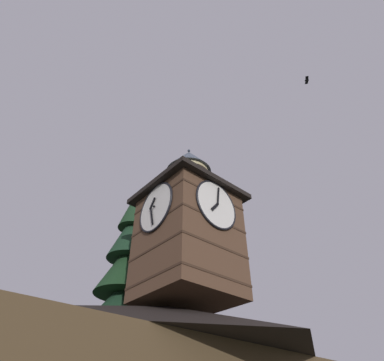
{
  "coord_description": "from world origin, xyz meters",
  "views": [
    {
      "loc": [
        9.63,
        11.25,
        1.98
      ],
      "look_at": [
        0.83,
        1.08,
        12.35
      ],
      "focal_mm": 30.42,
      "sensor_mm": 36.0,
      "label": 1
    }
  ],
  "objects_px": {
    "clock_tower": "(188,229)",
    "flying_bird_high": "(307,80)",
    "pine_tree_behind": "(120,329)",
    "moon": "(123,294)"
  },
  "relations": [
    {
      "from": "clock_tower",
      "to": "flying_bird_high",
      "type": "distance_m",
      "value": 13.07
    },
    {
      "from": "pine_tree_behind",
      "to": "moon",
      "type": "height_order",
      "value": "moon"
    },
    {
      "from": "pine_tree_behind",
      "to": "flying_bird_high",
      "type": "relative_size",
      "value": 23.84
    },
    {
      "from": "clock_tower",
      "to": "pine_tree_behind",
      "type": "xyz_separation_m",
      "value": [
        0.29,
        -4.83,
        -3.62
      ]
    },
    {
      "from": "moon",
      "to": "flying_bird_high",
      "type": "relative_size",
      "value": 2.48
    },
    {
      "from": "clock_tower",
      "to": "moon",
      "type": "bearing_deg",
      "value": -113.41
    },
    {
      "from": "clock_tower",
      "to": "flying_bird_high",
      "type": "height_order",
      "value": "flying_bird_high"
    },
    {
      "from": "flying_bird_high",
      "to": "clock_tower",
      "type": "bearing_deg",
      "value": -46.83
    },
    {
      "from": "pine_tree_behind",
      "to": "moon",
      "type": "distance_m",
      "value": 24.95
    },
    {
      "from": "moon",
      "to": "flying_bird_high",
      "type": "height_order",
      "value": "flying_bird_high"
    }
  ]
}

